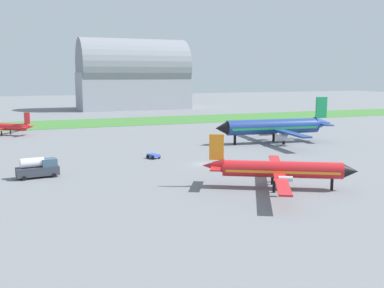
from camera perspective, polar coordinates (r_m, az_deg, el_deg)
The scene contains 8 objects.
ground_plane at distance 82.64m, azimuth 1.58°, elevation -2.59°, with size 600.00×600.00×0.00m, color slate.
grass_taxiway_strip at distance 158.51m, azimuth -9.80°, elevation 2.77°, with size 360.00×28.00×0.08m, color #3D7533.
airplane_foreground_turboprop at distance 65.83m, azimuth 10.97°, elevation -3.17°, with size 20.57×23.62×7.80m.
airplane_taxiing_turboprop at distance 132.55m, azimuth -22.83°, elevation 2.05°, with size 15.99×18.15×6.37m.
airplane_midfield_jet at distance 109.63m, azimuth 10.54°, elevation 2.17°, with size 30.44×30.96×10.94m.
fuel_truck_near_gate at distance 75.88m, azimuth -18.99°, elevation -2.89°, with size 6.74×3.25×3.29m.
baggage_cart_midfield at distance 88.48m, azimuth -4.94°, elevation -1.49°, with size 2.52×2.87×0.90m.
hangar_distant at distance 219.12m, azimuth -7.51°, elevation 8.56°, with size 51.58×26.94×33.34m.
Camera 1 is at (-31.76, -74.53, 16.32)m, focal length 41.91 mm.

